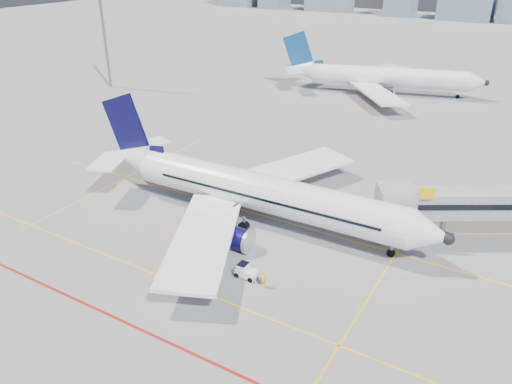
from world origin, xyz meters
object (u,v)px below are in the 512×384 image
main_aircraft (250,190)px  cargo_dolly (208,237)px  ramp_worker (264,279)px  baggage_tug (245,271)px  belt_loader (209,211)px  second_aircraft (379,77)px

main_aircraft → cargo_dolly: main_aircraft is taller
ramp_worker → baggage_tug: bearing=97.4°
cargo_dolly → belt_loader: bearing=134.2°
main_aircraft → ramp_worker: main_aircraft is taller
baggage_tug → cargo_dolly: 6.32m
main_aircraft → second_aircraft: (-4.58, 56.00, 0.00)m
baggage_tug → ramp_worker: 2.12m
main_aircraft → cargo_dolly: (-0.67, -6.68, -2.30)m
belt_loader → ramp_worker: bearing=-33.1°
belt_loader → cargo_dolly: bearing=-53.2°
cargo_dolly → belt_loader: 5.72m
baggage_tug → cargo_dolly: cargo_dolly is taller
second_aircraft → cargo_dolly: size_ratio=11.89×
belt_loader → main_aircraft: bearing=28.3°
baggage_tug → belt_loader: bearing=141.1°
main_aircraft → baggage_tug: bearing=-62.3°
second_aircraft → ramp_worker: (11.74, -65.66, -2.43)m
second_aircraft → ramp_worker: 66.75m
belt_loader → second_aircraft: bearing=92.0°
cargo_dolly → ramp_worker: (7.83, -2.99, -0.13)m
second_aircraft → belt_loader: (0.60, -58.01, -2.59)m
cargo_dolly → ramp_worker: bearing=-12.0°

